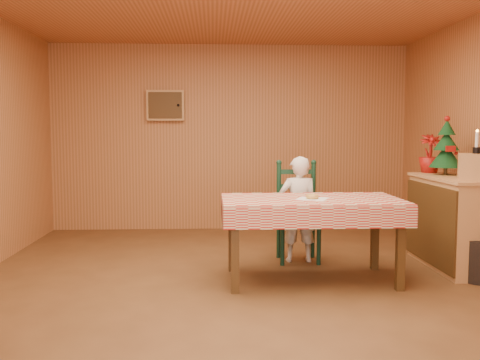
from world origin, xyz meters
name	(u,v)px	position (x,y,z in m)	size (l,w,h in m)	color
ground	(241,290)	(0.00, 0.00, 0.00)	(6.00, 6.00, 0.00)	brown
cabin_walls	(238,85)	(0.00, 0.53, 1.83)	(5.10, 6.05, 2.65)	#B06F3F
dining_table	(311,207)	(0.66, 0.28, 0.69)	(1.66, 0.96, 0.77)	#4A2F13
ladder_chair	(297,214)	(0.66, 1.06, 0.50)	(0.44, 0.40, 1.08)	black
seated_child	(298,209)	(0.66, 1.01, 0.56)	(0.41, 0.27, 1.12)	white
napkin	(312,199)	(0.66, 0.23, 0.77)	(0.26, 0.26, 0.00)	white
donut	(312,196)	(0.66, 0.23, 0.79)	(0.12, 0.12, 0.04)	gold
shelf_unit	(454,222)	(2.20, 0.68, 0.47)	(0.54, 1.24, 0.93)	tan
crate	(476,167)	(2.21, 0.28, 1.06)	(0.30, 0.30, 0.25)	tan
christmas_tree	(446,148)	(2.21, 0.93, 1.21)	(0.34, 0.34, 0.62)	#4A2F13
flower_arrangement	(430,153)	(2.16, 1.23, 1.14)	(0.24, 0.24, 0.43)	#9A130E
candle_set	(477,147)	(2.21, 0.28, 1.24)	(0.07, 0.07, 0.22)	black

